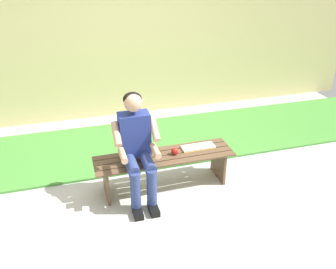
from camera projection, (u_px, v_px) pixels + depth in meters
name	position (u px, v px, depth m)	size (l,w,h in m)	color
ground_plane	(77.00, 269.00, 3.23)	(10.00, 7.00, 0.04)	beige
grass_strip	(144.00, 143.00, 5.30)	(9.00, 1.52, 0.03)	#478C38
brick_wall	(94.00, 45.00, 5.74)	(9.50, 0.24, 2.43)	#D1C684
bench_near	(164.00, 163.00, 4.20)	(1.65, 0.45, 0.43)	brown
person_seated	(137.00, 145.00, 3.87)	(0.50, 0.69, 1.24)	navy
apple	(175.00, 151.00, 4.15)	(0.09, 0.09, 0.09)	red
book_open	(198.00, 147.00, 4.31)	(0.41, 0.16, 0.02)	white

